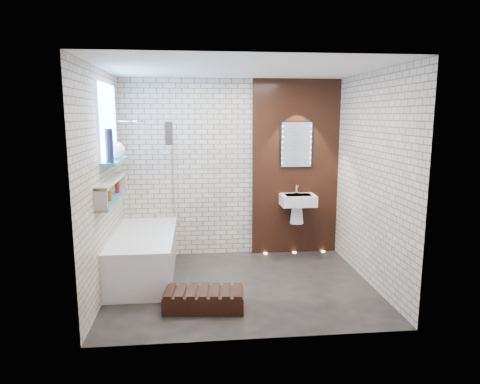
{
  "coord_description": "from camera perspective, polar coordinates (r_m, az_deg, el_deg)",
  "views": [
    {
      "loc": [
        -0.54,
        -5.03,
        2.08
      ],
      "look_at": [
        0.0,
        0.15,
        1.15
      ],
      "focal_mm": 32.3,
      "sensor_mm": 36.0,
      "label": 1
    }
  ],
  "objects": [
    {
      "name": "niche_bottles",
      "position": [
        5.37,
        -16.48,
        -0.1
      ],
      "size": [
        0.06,
        0.77,
        0.15
      ],
      "color": "maroon",
      "rests_on": "display_niche"
    },
    {
      "name": "walnut_panel",
      "position": [
        6.52,
        7.32,
        3.17
      ],
      "size": [
        1.3,
        0.06,
        2.6
      ],
      "primitive_type": "cube",
      "color": "black",
      "rests_on": "ground"
    },
    {
      "name": "walnut_step",
      "position": [
        4.85,
        -4.79,
        -14.07
      ],
      "size": [
        0.89,
        0.46,
        0.19
      ],
      "primitive_type": "cube",
      "rotation": [
        0.0,
        0.0,
        -0.1
      ],
      "color": "black",
      "rests_on": "ground"
    },
    {
      "name": "display_niche",
      "position": [
        5.34,
        -16.55,
        0.23
      ],
      "size": [
        0.14,
        1.3,
        0.26
      ],
      "color": "teal",
      "rests_on": "room_shell"
    },
    {
      "name": "washbasin",
      "position": [
        6.41,
        7.62,
        -1.58
      ],
      "size": [
        0.5,
        0.36,
        0.58
      ],
      "color": "white",
      "rests_on": "walnut_panel"
    },
    {
      "name": "bathtub",
      "position": [
        5.8,
        -12.57,
        -8.08
      ],
      "size": [
        0.79,
        1.74,
        0.7
      ],
      "color": "white",
      "rests_on": "ground"
    },
    {
      "name": "led_mirror",
      "position": [
        6.45,
        7.47,
        6.22
      ],
      "size": [
        0.5,
        0.02,
        0.7
      ],
      "color": "black",
      "rests_on": "walnut_panel"
    },
    {
      "name": "bath_screen",
      "position": [
        5.98,
        -9.07,
        2.31
      ],
      "size": [
        0.01,
        0.78,
        1.4
      ],
      "primitive_type": "cube",
      "color": "white",
      "rests_on": "bathtub"
    },
    {
      "name": "towel",
      "position": [
        5.66,
        -9.38,
        7.67
      ],
      "size": [
        0.09,
        0.22,
        0.29
      ],
      "primitive_type": "cube",
      "color": "black",
      "rests_on": "bath_screen"
    },
    {
      "name": "shower_head",
      "position": [
        6.02,
        -13.37,
        9.1
      ],
      "size": [
        0.18,
        0.18,
        0.02
      ],
      "primitive_type": "cylinder",
      "color": "silver",
      "rests_on": "room_shell"
    },
    {
      "name": "clerestory_window",
      "position": [
        5.48,
        -16.95,
        7.83
      ],
      "size": [
        0.18,
        1.0,
        0.94
      ],
      "color": "#7FADE0",
      "rests_on": "room_shell"
    },
    {
      "name": "floor_uplights",
      "position": [
        6.73,
        7.21,
        -7.92
      ],
      "size": [
        0.96,
        0.06,
        0.01
      ],
      "color": "#FFD899",
      "rests_on": "ground"
    },
    {
      "name": "room_shell",
      "position": [
        5.11,
        0.17,
        1.36
      ],
      "size": [
        3.24,
        3.2,
        2.6
      ],
      "color": "#B5A38F",
      "rests_on": "ground"
    },
    {
      "name": "ground",
      "position": [
        5.46,
        0.17,
        -12.24
      ],
      "size": [
        3.2,
        3.2,
        0.0
      ],
      "primitive_type": "plane",
      "color": "black",
      "rests_on": "ground"
    },
    {
      "name": "sill_vases",
      "position": [
        5.4,
        -16.25,
        5.45
      ],
      "size": [
        0.21,
        0.55,
        0.38
      ],
      "color": "#161C3D",
      "rests_on": "clerestory_window"
    }
  ]
}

